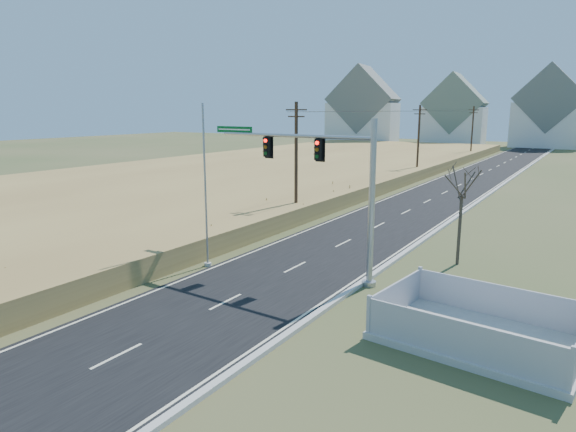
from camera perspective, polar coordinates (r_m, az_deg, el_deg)
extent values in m
plane|color=#3B4B24|center=(24.70, -4.03, -8.18)|extent=(260.00, 260.00, 0.00)
cube|color=black|center=(70.65, 20.37, 4.18)|extent=(8.00, 180.00, 0.06)
cube|color=#B2AFA8|center=(69.96, 23.70, 3.91)|extent=(0.30, 180.00, 0.18)
cube|color=tan|center=(70.25, -0.94, 5.38)|extent=(38.00, 110.00, 1.30)
cylinder|color=#422D1E|center=(39.54, 0.91, 6.06)|extent=(0.26, 0.26, 9.00)
cube|color=#422D1E|center=(39.35, 0.93, 11.72)|extent=(1.80, 0.10, 0.10)
cube|color=#422D1E|center=(39.35, 0.92, 10.99)|extent=(1.40, 0.10, 0.10)
cylinder|color=#422D1E|center=(67.03, 14.28, 8.03)|extent=(0.26, 0.26, 9.00)
cube|color=#422D1E|center=(66.92, 14.45, 11.36)|extent=(1.80, 0.10, 0.10)
cube|color=#422D1E|center=(66.92, 14.43, 10.93)|extent=(1.40, 0.10, 0.10)
cylinder|color=#422D1E|center=(96.03, 19.78, 8.71)|extent=(0.26, 0.26, 9.00)
cube|color=#422D1E|center=(95.95, 19.94, 11.03)|extent=(1.80, 0.10, 0.10)
cube|color=#422D1E|center=(95.95, 19.92, 10.74)|extent=(1.40, 0.10, 0.10)
cube|color=silver|center=(129.59, 8.30, 10.10)|extent=(17.38, 13.12, 10.00)
cube|color=slate|center=(129.57, 8.38, 12.70)|extent=(17.69, 13.38, 16.29)
cube|color=silver|center=(130.76, 17.90, 9.45)|extent=(14.66, 10.95, 9.00)
cube|color=slate|center=(130.71, 18.05, 11.82)|extent=(14.93, 11.17, 14.26)
cube|color=silver|center=(131.38, 26.93, 8.99)|extent=(15.00, 10.00, 10.00)
cube|color=slate|center=(131.36, 27.17, 11.55)|extent=(15.27, 10.20, 15.27)
cylinder|color=#9EA0A5|center=(25.49, 8.98, -7.40)|extent=(0.69, 0.69, 0.23)
cylinder|color=#9EA0A5|center=(24.50, 9.27, 1.25)|extent=(0.30, 0.30, 8.02)
cylinder|color=#9EA0A5|center=(26.46, 0.45, 8.92)|extent=(9.16, 0.77, 0.18)
cube|color=black|center=(25.62, 3.42, 7.40)|extent=(0.36, 0.30, 1.05)
cube|color=black|center=(27.45, -2.32, 7.70)|extent=(0.36, 0.30, 1.05)
cube|color=#04521D|center=(28.85, -5.99, 9.54)|extent=(2.52, 0.20, 0.34)
cube|color=#B7B5AD|center=(20.62, 20.40, -12.68)|extent=(7.50, 5.53, 0.27)
cube|color=#9A999D|center=(18.35, 18.36, -12.90)|extent=(6.66, 0.84, 1.34)
cube|color=#9A999D|center=(22.33, 22.35, -8.72)|extent=(6.66, 0.84, 1.34)
cube|color=#9A999D|center=(21.44, 11.94, -8.91)|extent=(0.59, 4.45, 1.34)
cube|color=white|center=(23.35, 12.77, -8.76)|extent=(0.52, 0.15, 0.64)
cube|color=#AD0F0B|center=(23.32, 12.73, -8.79)|extent=(0.41, 0.10, 0.19)
cylinder|color=#B7B5AD|center=(28.59, -8.90, -5.32)|extent=(0.39, 0.39, 0.17)
cylinder|color=#9EA0A5|center=(27.65, -9.18, 3.19)|extent=(0.11, 0.11, 8.74)
cylinder|color=#4C3F33|center=(29.60, 18.51, -1.52)|extent=(0.18, 0.18, 3.86)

